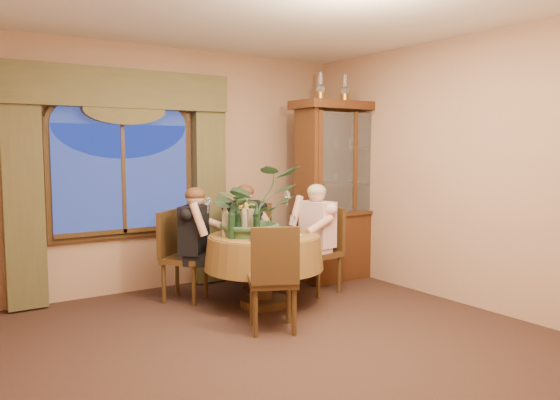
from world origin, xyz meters
TOP-DOWN VIEW (x-y plane):
  - floor at (0.00, 0.00)m, footprint 5.00×5.00m
  - wall_back at (0.00, 2.50)m, footprint 4.50×0.00m
  - wall_right at (2.25, 0.00)m, footprint 0.00×5.00m
  - window at (-0.60, 2.43)m, footprint 1.62×0.10m
  - arched_transom at (-0.60, 2.43)m, footprint 1.60×0.06m
  - drapery_left at (-1.63, 2.38)m, footprint 0.38×0.14m
  - drapery_right at (0.43, 2.38)m, footprint 0.38×0.14m
  - swag_valance at (-0.60, 2.35)m, footprint 2.45×0.16m
  - dining_table at (0.45, 1.17)m, footprint 1.64×1.64m
  - china_cabinet at (1.99, 1.72)m, footprint 1.37×0.54m
  - oil_lamp_left at (1.61, 1.72)m, footprint 0.11×0.11m
  - oil_lamp_center at (1.99, 1.72)m, footprint 0.11×0.11m
  - oil_lamp_right at (2.37, 1.72)m, footprint 0.11×0.11m
  - chair_right at (1.24, 1.27)m, footprint 0.47×0.47m
  - chair_back_right at (0.84, 1.96)m, footprint 0.56×0.56m
  - chair_back at (-0.15, 1.82)m, footprint 0.59×0.59m
  - chair_front_left at (0.11, 0.48)m, footprint 0.56×0.56m
  - person_pink at (1.23, 1.27)m, footprint 0.46×0.50m
  - person_back at (-0.09, 1.70)m, footprint 0.60×0.60m
  - person_scarf at (0.66, 1.93)m, footprint 0.53×0.50m
  - stoneware_vase at (0.35, 1.25)m, footprint 0.14×0.14m
  - centerpiece_plant at (0.37, 1.26)m, footprint 0.93×1.04m
  - olive_bowl at (0.50, 1.13)m, footprint 0.15×0.15m
  - cheese_platter at (0.29, 0.83)m, footprint 0.36×0.36m
  - wine_bottle_0 at (0.18, 1.31)m, footprint 0.07×0.07m
  - wine_bottle_1 at (0.32, 1.10)m, footprint 0.07×0.07m
  - wine_bottle_2 at (0.14, 1.18)m, footprint 0.07×0.07m
  - wine_bottle_3 at (0.06, 1.13)m, footprint 0.07×0.07m
  - wine_bottle_4 at (0.23, 1.21)m, footprint 0.07×0.07m
  - wine_bottle_5 at (0.06, 1.29)m, footprint 0.07×0.07m
  - tasting_paper_0 at (0.63, 1.05)m, footprint 0.26×0.33m
  - tasting_paper_1 at (0.72, 1.35)m, footprint 0.26×0.33m
  - tasting_paper_2 at (0.43, 0.90)m, footprint 0.24×0.32m
  - wine_glass_person_pink at (0.85, 1.22)m, footprint 0.07×0.07m
  - wine_glass_person_back at (0.16, 1.45)m, footprint 0.07×0.07m
  - wine_glass_person_scarf at (0.56, 1.56)m, footprint 0.07×0.07m

SIDE VIEW (x-z plane):
  - floor at x=0.00m, z-range 0.00..0.00m
  - dining_table at x=0.45m, z-range 0.00..0.75m
  - chair_right at x=1.24m, z-range 0.00..0.96m
  - chair_back_right at x=0.84m, z-range 0.00..0.96m
  - chair_back at x=-0.15m, z-range 0.00..0.96m
  - chair_front_left at x=0.11m, z-range 0.00..0.96m
  - person_scarf at x=0.66m, z-range 0.00..1.22m
  - person_back at x=-0.09m, z-range 0.00..1.24m
  - person_pink at x=1.23m, z-range 0.00..1.24m
  - tasting_paper_0 at x=0.63m, z-range 0.75..0.76m
  - tasting_paper_1 at x=0.72m, z-range 0.75..0.76m
  - tasting_paper_2 at x=0.43m, z-range 0.75..0.76m
  - cheese_platter at x=0.29m, z-range 0.75..0.77m
  - olive_bowl at x=0.50m, z-range 0.75..0.80m
  - wine_glass_person_pink at x=0.85m, z-range 0.75..0.93m
  - wine_glass_person_back at x=0.16m, z-range 0.75..0.93m
  - wine_glass_person_scarf at x=0.56m, z-range 0.75..0.93m
  - stoneware_vase at x=0.35m, z-range 0.75..1.02m
  - wine_bottle_0 at x=0.18m, z-range 0.75..1.08m
  - wine_bottle_1 at x=0.32m, z-range 0.75..1.08m
  - wine_bottle_2 at x=0.14m, z-range 0.75..1.08m
  - wine_bottle_3 at x=0.06m, z-range 0.75..1.08m
  - wine_bottle_4 at x=0.23m, z-range 0.75..1.08m
  - wine_bottle_5 at x=0.06m, z-range 0.75..1.08m
  - china_cabinet at x=1.99m, z-range 0.00..2.21m
  - drapery_left at x=-1.63m, z-range 0.02..2.34m
  - drapery_right at x=0.43m, z-range 0.02..2.34m
  - window at x=-0.60m, z-range 0.64..1.96m
  - centerpiece_plant at x=0.37m, z-range 0.95..1.76m
  - wall_back at x=0.00m, z-range -0.85..3.65m
  - wall_right at x=2.25m, z-range -1.10..3.90m
  - arched_transom at x=-0.60m, z-range 1.86..2.30m
  - swag_valance at x=-0.60m, z-range 2.07..2.49m
  - oil_lamp_left at x=1.61m, z-range 2.21..2.55m
  - oil_lamp_center at x=1.99m, z-range 2.21..2.55m
  - oil_lamp_right at x=2.37m, z-range 2.21..2.55m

